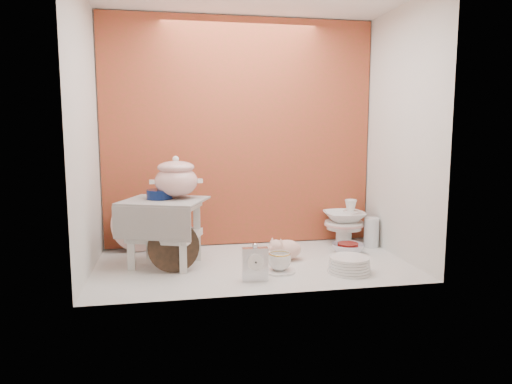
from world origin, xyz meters
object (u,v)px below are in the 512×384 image
Objects in this scene: step_stool at (165,233)px; soup_tureen at (176,177)px; mantel_clock at (255,262)px; floral_platter at (139,224)px; plush_pig at (287,249)px; porcelain_tower at (344,222)px; blue_white_vase at (179,232)px; crystal_bowl at (348,249)px; dinner_plate_stack at (349,265)px; gold_rim_teacup at (280,261)px.

soup_tureen is (0.07, 0.04, 0.31)m from step_stool.
soup_tureen is 0.69m from mantel_clock.
plush_pig is at bearing -23.87° from floral_platter.
porcelain_tower is (0.73, 0.63, 0.06)m from mantel_clock.
blue_white_vase is 1.26× the size of crystal_bowl.
soup_tureen is 0.46m from blue_white_vase.
floral_platter reaches higher than dinner_plate_stack.
mantel_clock reaches higher than crystal_bowl.
dinner_plate_stack is (0.53, 0.04, -0.05)m from mantel_clock.
soup_tureen is at bearing -53.35° from floral_platter.
plush_pig is (0.64, -0.07, -0.44)m from soup_tureen.
step_stool is 1.21m from porcelain_tower.
soup_tureen reaches higher than blue_white_vase.
floral_platter is 0.27m from blue_white_vase.
floral_platter reaches higher than crystal_bowl.
blue_white_vase is at bearing 166.20° from crystal_bowl.
soup_tureen reaches higher than step_stool.
floral_platter is 0.97m from plush_pig.
porcelain_tower reaches higher than plush_pig.
porcelain_tower is (1.10, -0.03, 0.03)m from blue_white_vase.
soup_tureen reaches higher than plush_pig.
floral_platter is at bearing 152.11° from plush_pig.
soup_tureen is 0.52m from floral_platter.
floral_platter reaches higher than plush_pig.
floral_platter is at bearing 141.99° from gold_rim_teacup.
crystal_bowl is (1.29, -0.32, -0.14)m from floral_platter.
porcelain_tower reaches higher than blue_white_vase.
floral_platter is 1.35m from dinner_plate_stack.
blue_white_vase is at bearing 145.39° from dinner_plate_stack.
step_stool is at bearing -178.13° from crystal_bowl.
step_stool is at bearing 144.03° from mantel_clock.
step_stool is 1.42× the size of porcelain_tower.
porcelain_tower is (0.47, 0.29, 0.09)m from plush_pig.
step_stool is 2.26× the size of mantel_clock.
mantel_clock is 0.88× the size of plush_pig.
step_stool reaches higher than mantel_clock.
soup_tureen reaches higher than gold_rim_teacup.
blue_white_vase reaches higher than plush_pig.
porcelain_tower is at bearing 42.05° from gold_rim_teacup.
gold_rim_teacup is (0.62, -0.25, -0.13)m from step_stool.
soup_tureen is 1.13× the size of blue_white_vase.
soup_tureen is 1.09m from dinner_plate_stack.
step_stool reaches higher than gold_rim_teacup.
step_stool reaches higher than floral_platter.
gold_rim_teacup is at bearing -0.98° from step_stool.
plush_pig is (0.26, 0.34, -0.03)m from mantel_clock.
gold_rim_teacup is at bearing -45.73° from blue_white_vase.
step_stool is 3.52× the size of gold_rim_teacup.
plush_pig is at bearing -170.92° from crystal_bowl.
step_stool reaches higher than porcelain_tower.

